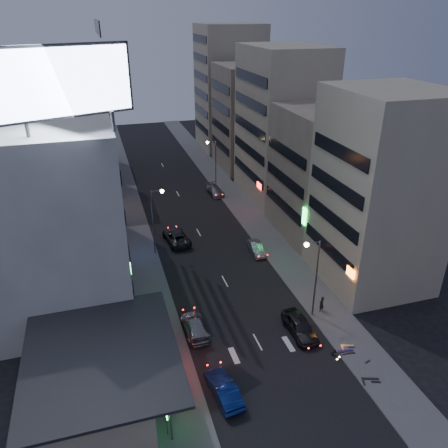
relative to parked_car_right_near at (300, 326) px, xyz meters
name	(u,v)px	position (x,y,z in m)	size (l,w,h in m)	color
ground	(275,375)	(-4.01, -4.02, -0.81)	(180.00, 180.00, 0.00)	black
sidewalk_left	(134,227)	(-12.01, 25.98, -0.75)	(4.00, 120.00, 0.12)	#4C4C4F
sidewalk_right	(246,213)	(3.99, 25.98, -0.75)	(4.00, 120.00, 0.12)	#4C4C4F
food_court	(91,376)	(-17.91, -2.02, 1.17)	(11.00, 13.00, 3.88)	#ADA788
white_building	(46,201)	(-21.01, 15.98, 8.19)	(14.00, 24.00, 18.00)	silver
shophouse_near	(379,192)	(10.99, 6.48, 9.19)	(10.00, 11.00, 20.00)	#ADA788
shophouse_mid	(326,173)	(11.49, 17.98, 7.19)	(11.00, 12.00, 16.00)	gray
shophouse_far	(282,126)	(10.99, 30.98, 10.19)	(10.00, 14.00, 22.00)	#ADA788
far_left_a	(66,131)	(-19.51, 40.98, 9.19)	(11.00, 10.00, 20.00)	silver
far_left_b	(67,128)	(-20.01, 53.98, 6.69)	(12.00, 10.00, 15.00)	gray
far_right_a	(250,117)	(11.49, 45.98, 8.19)	(11.00, 12.00, 18.00)	gray
far_right_b	(230,88)	(11.99, 59.98, 11.19)	(12.00, 12.00, 24.00)	#ADA788
billboard	(65,82)	(-17.00, 5.96, 20.85)	(9.52, 3.75, 6.20)	#595B60
street_lamp_right_near	(313,268)	(1.90, 1.98, 4.55)	(1.60, 0.44, 8.02)	#595B60
street_lamp_left	(156,213)	(-9.91, 17.98, 4.55)	(1.60, 0.44, 8.02)	#595B60
street_lamp_right_far	(213,158)	(1.90, 35.98, 4.55)	(1.60, 0.44, 8.02)	#595B60
parked_car_right_near	(300,326)	(0.00, 0.00, 0.00)	(1.92, 4.77, 1.62)	#25262A
parked_car_right_mid	(256,248)	(1.36, 14.80, -0.18)	(1.35, 3.86, 1.27)	#AAACB3
parked_car_left	(176,237)	(-7.31, 20.19, -0.06)	(2.51, 5.44, 1.51)	#26262B
parked_car_right_far	(215,190)	(1.59, 34.07, -0.14)	(1.90, 4.66, 1.35)	#92969A
road_car_blue	(223,389)	(-8.60, -4.90, -0.07)	(1.58, 4.52, 1.49)	navy
road_car_silver	(195,326)	(-9.00, 2.89, -0.13)	(1.91, 4.70, 1.36)	gray
person	(322,304)	(3.36, 2.27, 0.12)	(0.59, 0.39, 1.63)	black
scooter_black_a	(380,372)	(3.65, -6.77, -0.07)	(2.02, 0.67, 1.24)	black
scooter_silver_a	(367,353)	(3.96, -4.57, -0.19)	(1.64, 0.55, 1.01)	silver
scooter_blue	(354,344)	(3.44, -3.33, -0.07)	(2.03, 0.68, 1.24)	navy
scooter_black_b	(347,345)	(2.83, -3.26, -0.15)	(1.77, 0.59, 1.08)	black
scooter_silver_b	(354,340)	(3.83, -2.81, -0.18)	(1.68, 0.56, 1.02)	silver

